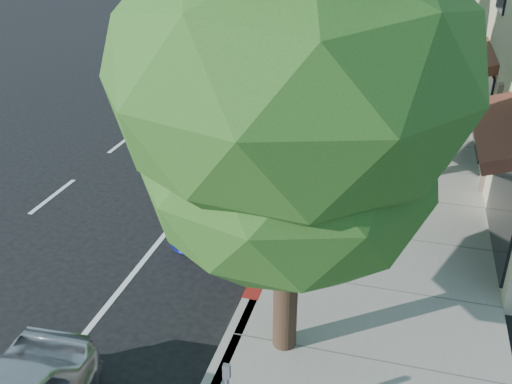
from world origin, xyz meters
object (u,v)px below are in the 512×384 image
(cyclist, at_px, (248,205))
(dark_suv_far, at_px, (368,11))
(dark_sedan, at_px, (268,103))
(white_pickup, at_px, (312,47))
(silver_suv, at_px, (295,139))
(street_tree_1, at_px, (348,6))
(pedestrian, at_px, (445,99))
(street_tree_0, at_px, (292,82))
(bicycle, at_px, (204,242))

(cyclist, xyz_separation_m, dark_suv_far, (0.14, 26.65, -0.03))
(dark_sedan, height_order, white_pickup, white_pickup)
(dark_suv_far, bearing_deg, silver_suv, -90.68)
(cyclist, distance_m, silver_suv, 4.16)
(street_tree_1, relative_size, dark_sedan, 1.90)
(street_tree_1, distance_m, pedestrian, 7.75)
(street_tree_0, bearing_deg, white_pickup, 99.09)
(street_tree_1, height_order, silver_suv, street_tree_1)
(street_tree_0, relative_size, pedestrian, 4.80)
(street_tree_0, xyz_separation_m, bicycle, (-2.23, 2.19, -4.20))
(dark_sedan, xyz_separation_m, white_pickup, (0.00, 8.38, 0.16))
(cyclist, bearing_deg, dark_suv_far, 17.53)
(bicycle, distance_m, pedestrian, 11.15)
(bicycle, height_order, silver_suv, silver_suv)
(pedestrian, bearing_deg, white_pickup, -95.44)
(bicycle, bearing_deg, street_tree_1, -17.76)
(street_tree_1, xyz_separation_m, white_pickup, (-3.10, 13.38, -3.94))
(silver_suv, relative_size, white_pickup, 1.11)
(street_tree_0, distance_m, dark_suv_far, 30.28)
(bicycle, height_order, dark_sedan, dark_sedan)
(street_tree_0, height_order, cyclist, street_tree_0)
(silver_suv, bearing_deg, white_pickup, 103.01)
(street_tree_1, xyz_separation_m, bicycle, (-2.23, -3.81, -4.28))
(white_pickup, distance_m, pedestrian, 9.31)
(street_tree_0, xyz_separation_m, street_tree_1, (-0.00, 6.00, 0.08))
(dark_suv_far, bearing_deg, street_tree_0, -88.05)
(dark_sedan, bearing_deg, dark_suv_far, 79.85)
(cyclist, xyz_separation_m, white_pickup, (-1.50, 16.03, -0.05))
(bicycle, relative_size, white_pickup, 0.32)
(white_pickup, relative_size, pedestrian, 3.52)
(bicycle, bearing_deg, silver_suv, 3.70)
(cyclist, relative_size, dark_suv_far, 0.35)
(dark_suv_far, relative_size, pedestrian, 3.05)
(cyclist, relative_size, pedestrian, 1.08)
(street_tree_0, height_order, dark_sedan, street_tree_0)
(street_tree_1, bearing_deg, cyclist, -121.09)
(pedestrian, bearing_deg, street_tree_1, 21.35)
(street_tree_0, bearing_deg, dark_suv_far, 92.79)
(dark_suv_far, bearing_deg, pedestrian, -77.53)
(dark_suv_far, bearing_deg, street_tree_1, -87.36)
(cyclist, relative_size, bicycle, 0.95)
(street_tree_1, relative_size, bicycle, 4.18)
(cyclist, height_order, silver_suv, silver_suv)
(street_tree_1, distance_m, bicycle, 6.15)
(cyclist, xyz_separation_m, silver_suv, (0.20, 4.15, 0.01))
(dark_sedan, bearing_deg, street_tree_1, -63.42)
(cyclist, height_order, pedestrian, pedestrian)
(pedestrian, bearing_deg, cyclist, 19.17)
(bicycle, height_order, pedestrian, pedestrian)
(silver_suv, bearing_deg, street_tree_1, -42.11)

